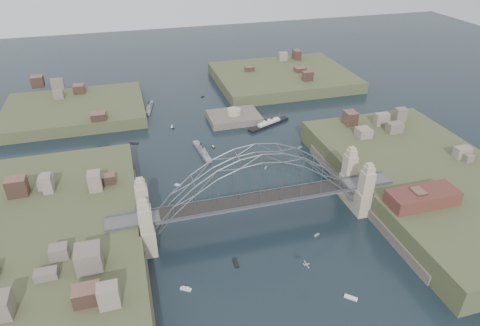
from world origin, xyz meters
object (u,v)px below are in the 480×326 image
object	(u,v)px
wharf_shed	(422,197)
naval_cruiser_near	(202,151)
naval_cruiser_far	(149,107)
fort_island	(234,121)
ocean_liner	(269,124)
bridge	(258,187)

from	to	relation	value
wharf_shed	naval_cruiser_near	distance (m)	79.00
naval_cruiser_far	fort_island	bearing A→B (deg)	-33.79
fort_island	wharf_shed	bearing A→B (deg)	-69.15
wharf_shed	naval_cruiser_near	xyz separation A→B (m)	(-51.15, 59.50, -9.22)
naval_cruiser_far	ocean_liner	size ratio (longest dim) A/B	0.73
wharf_shed	ocean_liner	xyz separation A→B (m)	(-19.08, 74.90, -9.20)
fort_island	naval_cruiser_far	bearing A→B (deg)	146.21
fort_island	naval_cruiser_far	xyz separation A→B (m)	(-34.40, 23.02, 1.12)
naval_cruiser_far	wharf_shed	bearing A→B (deg)	-58.18
wharf_shed	naval_cruiser_far	world-z (taller)	wharf_shed
wharf_shed	naval_cruiser_far	distance (m)	126.28
bridge	naval_cruiser_far	world-z (taller)	bridge
fort_island	naval_cruiser_near	distance (m)	31.11
wharf_shed	fort_island	bearing A→B (deg)	110.85
fort_island	naval_cruiser_near	xyz separation A→B (m)	(-19.15, -24.50, 1.13)
bridge	naval_cruiser_far	size ratio (longest dim) A/B	5.63
ocean_liner	bridge	bearing A→B (deg)	-112.25
bridge	wharf_shed	world-z (taller)	bridge
fort_island	ocean_liner	world-z (taller)	fort_island
bridge	ocean_liner	world-z (taller)	bridge
fort_island	ocean_liner	xyz separation A→B (m)	(12.92, -9.10, 1.14)
bridge	fort_island	bearing A→B (deg)	80.27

